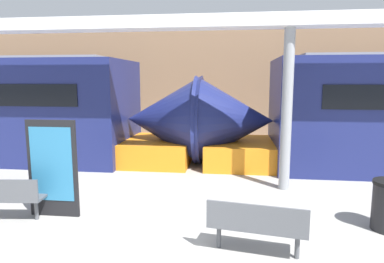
# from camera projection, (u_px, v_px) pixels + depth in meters

# --- Properties ---
(station_wall) EXTENTS (56.00, 0.20, 5.00)m
(station_wall) POSITION_uv_depth(u_px,v_px,m) (216.00, 80.00, 14.45)
(station_wall) COLOR #937051
(station_wall) RESTS_ON ground_plane
(bench_near) EXTENTS (1.47, 0.67, 0.80)m
(bench_near) POSITION_uv_depth(u_px,v_px,m) (257.00, 224.00, 4.87)
(bench_near) COLOR #4C4F54
(bench_near) RESTS_ON ground_plane
(bench_far) EXTENTS (1.53, 0.60, 0.80)m
(bench_far) POSITION_uv_depth(u_px,v_px,m) (0.00, 196.00, 6.06)
(bench_far) COLOR #4C4F54
(bench_far) RESTS_ON ground_plane
(poster_board) EXTENTS (0.94, 0.07, 1.80)m
(poster_board) POSITION_uv_depth(u_px,v_px,m) (53.00, 168.00, 6.25)
(poster_board) COLOR black
(poster_board) RESTS_ON ground_plane
(support_column_near) EXTENTS (0.24, 0.24, 3.64)m
(support_column_near) POSITION_uv_depth(u_px,v_px,m) (287.00, 111.00, 7.68)
(support_column_near) COLOR gray
(support_column_near) RESTS_ON ground_plane
(canopy_beam) EXTENTS (28.00, 0.60, 0.28)m
(canopy_beam) POSITION_uv_depth(u_px,v_px,m) (291.00, 20.00, 7.38)
(canopy_beam) COLOR silver
(canopy_beam) RESTS_ON support_column_near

